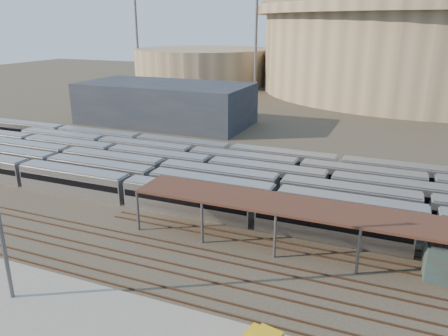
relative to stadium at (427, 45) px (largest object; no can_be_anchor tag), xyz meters
name	(u,v)px	position (x,y,z in m)	size (l,w,h in m)	color
ground	(193,247)	(-25.00, -140.00, -16.47)	(420.00, 420.00, 0.00)	#383026
apron	(65,312)	(-30.00, -155.00, -16.37)	(50.00, 9.00, 0.20)	gray
subway_trains	(256,181)	(-23.69, -121.50, -14.67)	(125.39, 23.90, 3.60)	#ADADB1
inspection_shed	(409,225)	(-3.00, -136.00, -11.49)	(60.30, 6.00, 5.30)	#58575C
empty_tracks	(171,268)	(-25.00, -145.00, -16.38)	(170.00, 9.62, 0.18)	#4C3323
stadium	(427,45)	(0.00, 0.00, 0.00)	(124.00, 124.00, 32.50)	#9B8569
secondary_arena	(203,66)	(-85.00, -10.00, -9.47)	(56.00, 56.00, 14.00)	#9B8569
service_building	(165,103)	(-60.00, -85.00, -11.47)	(42.00, 20.00, 10.00)	#1E232D
floodlight_0	(256,33)	(-55.00, -30.00, 4.18)	(4.00, 1.00, 38.40)	#58575C
floodlight_1	(137,32)	(-110.00, -20.00, 4.18)	(4.00, 1.00, 38.40)	#58575C
floodlight_3	(338,31)	(-35.00, 20.00, 4.18)	(4.00, 1.00, 38.40)	#58575C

